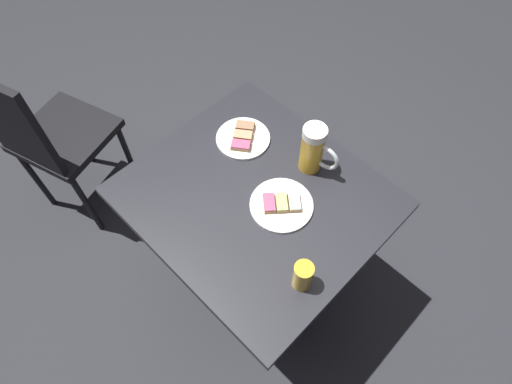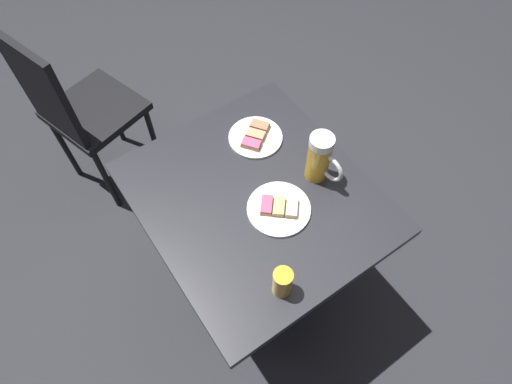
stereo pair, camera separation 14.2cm
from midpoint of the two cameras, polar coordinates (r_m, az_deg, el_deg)
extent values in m
plane|color=#28282D|center=(2.12, 1.96, -11.58)|extent=(6.00, 6.00, 0.00)
cylinder|color=black|center=(2.11, 1.96, -11.51)|extent=(0.44, 0.44, 0.01)
cylinder|color=black|center=(1.77, 2.31, -7.18)|extent=(0.09, 0.09, 0.72)
cube|color=#232328|center=(1.45, 2.79, -1.03)|extent=(0.73, 0.81, 0.04)
cylinder|color=white|center=(1.41, 5.90, -2.45)|extent=(0.21, 0.21, 0.01)
cube|color=#9E7547|center=(1.40, 7.62, -2.38)|extent=(0.07, 0.08, 0.01)
cube|color=white|center=(1.40, 7.66, -2.17)|extent=(0.07, 0.07, 0.01)
cube|color=#9E7547|center=(1.40, 5.94, -2.22)|extent=(0.07, 0.08, 0.01)
cube|color=#ADC66B|center=(1.39, 5.97, -2.01)|extent=(0.07, 0.07, 0.01)
cube|color=#9E7547|center=(1.40, 4.25, -2.07)|extent=(0.07, 0.08, 0.01)
cube|color=#BC4C70|center=(1.39, 4.28, -1.86)|extent=(0.07, 0.07, 0.01)
cylinder|color=white|center=(1.58, 2.52, 7.00)|extent=(0.20, 0.20, 0.01)
cube|color=#9E7547|center=(1.60, 3.04, 8.41)|extent=(0.07, 0.08, 0.01)
cube|color=#997051|center=(1.59, 3.06, 8.65)|extent=(0.07, 0.08, 0.01)
cube|color=#9E7547|center=(1.57, 2.54, 7.25)|extent=(0.07, 0.08, 0.01)
cube|color=#EA8E66|center=(1.56, 2.55, 7.49)|extent=(0.07, 0.08, 0.01)
cube|color=#9E7547|center=(1.54, 2.02, 6.06)|extent=(0.07, 0.08, 0.01)
cube|color=#BC4C70|center=(1.53, 2.03, 6.29)|extent=(0.07, 0.08, 0.01)
cylinder|color=gold|center=(1.45, 10.99, 3.91)|extent=(0.08, 0.08, 0.16)
cylinder|color=white|center=(1.37, 11.63, 6.28)|extent=(0.08, 0.08, 0.03)
torus|color=silver|center=(1.42, 12.56, 2.87)|extent=(0.03, 0.10, 0.10)
cylinder|color=gold|center=(1.25, 6.80, -11.96)|extent=(0.06, 0.06, 0.11)
cylinder|color=black|center=(2.31, -11.54, 6.61)|extent=(0.03, 0.03, 0.46)
cylinder|color=black|center=(2.49, -16.77, 9.99)|extent=(0.03, 0.03, 0.46)
cylinder|color=black|center=(2.21, -17.31, 1.41)|extent=(0.03, 0.03, 0.46)
cylinder|color=black|center=(2.40, -22.27, 5.30)|extent=(0.03, 0.03, 0.46)
cube|color=black|center=(2.17, -18.66, 10.03)|extent=(0.47, 0.47, 0.04)
cube|color=black|center=(1.95, -24.34, 11.75)|extent=(0.13, 0.34, 0.45)
camera|label=1|loc=(0.07, -87.13, 4.46)|focal=30.43mm
camera|label=2|loc=(0.07, 92.87, -4.46)|focal=30.43mm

